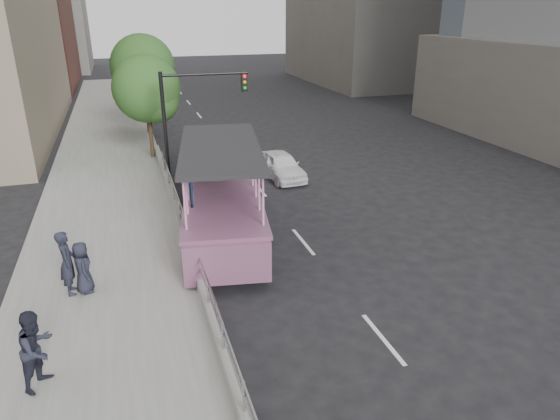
{
  "coord_description": "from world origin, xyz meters",
  "views": [
    {
      "loc": [
        -4.71,
        -11.31,
        7.89
      ],
      "look_at": [
        -0.25,
        2.82,
        1.85
      ],
      "focal_mm": 32.0,
      "sensor_mm": 36.0,
      "label": 1
    }
  ],
  "objects_px": {
    "pedestrian_near": "(67,263)",
    "traffic_signal": "(189,108)",
    "car": "(281,165)",
    "parking_sign": "(192,207)",
    "duck_boat": "(222,192)",
    "street_tree_near": "(149,91)",
    "pedestrian_mid": "(37,349)",
    "street_tree_far": "(145,69)",
    "pedestrian_far": "(83,268)"
  },
  "relations": [
    {
      "from": "pedestrian_mid",
      "to": "parking_sign",
      "type": "distance_m",
      "value": 6.96
    },
    {
      "from": "car",
      "to": "traffic_signal",
      "type": "relative_size",
      "value": 0.74
    },
    {
      "from": "pedestrian_near",
      "to": "car",
      "type": "bearing_deg",
      "value": -48.73
    },
    {
      "from": "car",
      "to": "pedestrian_near",
      "type": "height_order",
      "value": "pedestrian_near"
    },
    {
      "from": "pedestrian_mid",
      "to": "car",
      "type": "bearing_deg",
      "value": -4.82
    },
    {
      "from": "pedestrian_far",
      "to": "traffic_signal",
      "type": "height_order",
      "value": "traffic_signal"
    },
    {
      "from": "duck_boat",
      "to": "parking_sign",
      "type": "height_order",
      "value": "duck_boat"
    },
    {
      "from": "pedestrian_mid",
      "to": "parking_sign",
      "type": "relative_size",
      "value": 0.63
    },
    {
      "from": "duck_boat",
      "to": "pedestrian_near",
      "type": "height_order",
      "value": "duck_boat"
    },
    {
      "from": "parking_sign",
      "to": "traffic_signal",
      "type": "height_order",
      "value": "traffic_signal"
    },
    {
      "from": "pedestrian_near",
      "to": "traffic_signal",
      "type": "distance_m",
      "value": 11.59
    },
    {
      "from": "duck_boat",
      "to": "street_tree_near",
      "type": "distance_m",
      "value": 9.89
    },
    {
      "from": "duck_boat",
      "to": "parking_sign",
      "type": "distance_m",
      "value": 2.95
    },
    {
      "from": "traffic_signal",
      "to": "pedestrian_far",
      "type": "bearing_deg",
      "value": -114.03
    },
    {
      "from": "pedestrian_far",
      "to": "parking_sign",
      "type": "relative_size",
      "value": 0.53
    },
    {
      "from": "pedestrian_far",
      "to": "street_tree_far",
      "type": "height_order",
      "value": "street_tree_far"
    },
    {
      "from": "street_tree_far",
      "to": "parking_sign",
      "type": "bearing_deg",
      "value": -89.33
    },
    {
      "from": "duck_boat",
      "to": "pedestrian_mid",
      "type": "distance_m",
      "value": 9.82
    },
    {
      "from": "parking_sign",
      "to": "street_tree_near",
      "type": "bearing_deg",
      "value": 91.96
    },
    {
      "from": "pedestrian_near",
      "to": "street_tree_near",
      "type": "xyz_separation_m",
      "value": [
        3.37,
        13.66,
        2.56
      ]
    },
    {
      "from": "duck_boat",
      "to": "pedestrian_near",
      "type": "bearing_deg",
      "value": -140.82
    },
    {
      "from": "car",
      "to": "pedestrian_near",
      "type": "distance_m",
      "value": 12.79
    },
    {
      "from": "street_tree_near",
      "to": "street_tree_far",
      "type": "relative_size",
      "value": 0.89
    },
    {
      "from": "pedestrian_near",
      "to": "parking_sign",
      "type": "relative_size",
      "value": 0.66
    },
    {
      "from": "duck_boat",
      "to": "car",
      "type": "bearing_deg",
      "value": 50.19
    },
    {
      "from": "street_tree_near",
      "to": "duck_boat",
      "type": "bearing_deg",
      "value": -78.73
    },
    {
      "from": "pedestrian_mid",
      "to": "parking_sign",
      "type": "height_order",
      "value": "parking_sign"
    },
    {
      "from": "car",
      "to": "pedestrian_near",
      "type": "bearing_deg",
      "value": -139.55
    },
    {
      "from": "pedestrian_far",
      "to": "street_tree_far",
      "type": "xyz_separation_m",
      "value": [
        3.19,
        19.72,
        3.23
      ]
    },
    {
      "from": "pedestrian_mid",
      "to": "pedestrian_far",
      "type": "xyz_separation_m",
      "value": [
        0.71,
        3.75,
        -0.14
      ]
    },
    {
      "from": "traffic_signal",
      "to": "street_tree_far",
      "type": "bearing_deg",
      "value": 98.43
    },
    {
      "from": "pedestrian_near",
      "to": "traffic_signal",
      "type": "xyz_separation_m",
      "value": [
        4.97,
        10.23,
        2.24
      ]
    },
    {
      "from": "duck_boat",
      "to": "street_tree_near",
      "type": "bearing_deg",
      "value": 101.27
    },
    {
      "from": "pedestrian_near",
      "to": "pedestrian_mid",
      "type": "height_order",
      "value": "pedestrian_near"
    },
    {
      "from": "street_tree_near",
      "to": "car",
      "type": "bearing_deg",
      "value": -39.3
    },
    {
      "from": "car",
      "to": "street_tree_far",
      "type": "height_order",
      "value": "street_tree_far"
    },
    {
      "from": "car",
      "to": "parking_sign",
      "type": "distance_m",
      "value": 9.03
    },
    {
      "from": "pedestrian_mid",
      "to": "pedestrian_far",
      "type": "relative_size",
      "value": 1.18
    },
    {
      "from": "pedestrian_near",
      "to": "street_tree_near",
      "type": "height_order",
      "value": "street_tree_near"
    },
    {
      "from": "parking_sign",
      "to": "street_tree_near",
      "type": "distance_m",
      "value": 12.07
    },
    {
      "from": "car",
      "to": "street_tree_near",
      "type": "height_order",
      "value": "street_tree_near"
    },
    {
      "from": "pedestrian_near",
      "to": "pedestrian_far",
      "type": "bearing_deg",
      "value": -102.61
    },
    {
      "from": "traffic_signal",
      "to": "pedestrian_near",
      "type": "bearing_deg",
      "value": -115.91
    },
    {
      "from": "parking_sign",
      "to": "pedestrian_near",
      "type": "bearing_deg",
      "value": -155.01
    },
    {
      "from": "duck_boat",
      "to": "traffic_signal",
      "type": "distance_m",
      "value": 6.35
    },
    {
      "from": "duck_boat",
      "to": "car",
      "type": "distance_m",
      "value": 6.11
    },
    {
      "from": "pedestrian_near",
      "to": "pedestrian_far",
      "type": "xyz_separation_m",
      "value": [
        0.38,
        -0.06,
        -0.19
      ]
    },
    {
      "from": "parking_sign",
      "to": "street_tree_far",
      "type": "distance_m",
      "value": 18.07
    },
    {
      "from": "car",
      "to": "parking_sign",
      "type": "height_order",
      "value": "parking_sign"
    },
    {
      "from": "car",
      "to": "street_tree_near",
      "type": "relative_size",
      "value": 0.67
    }
  ]
}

